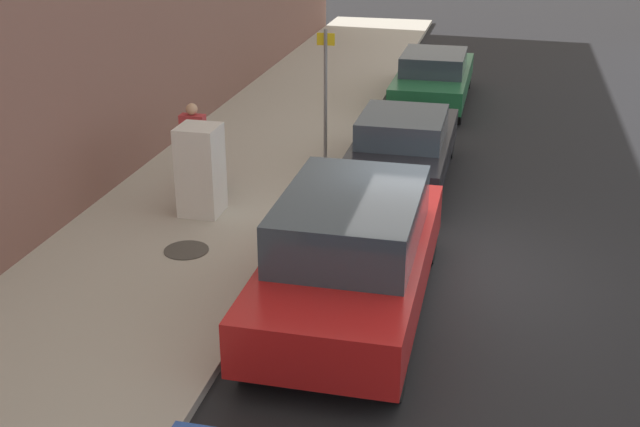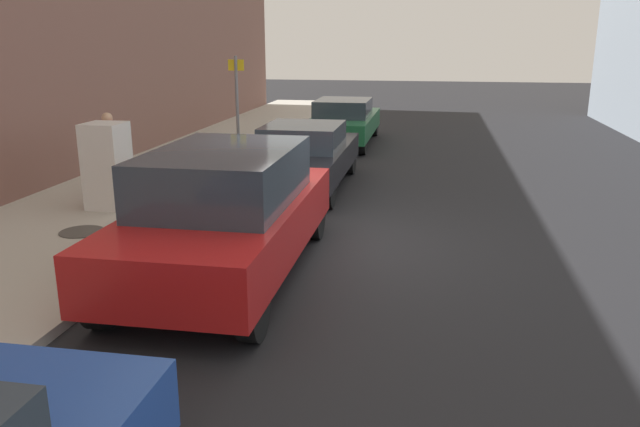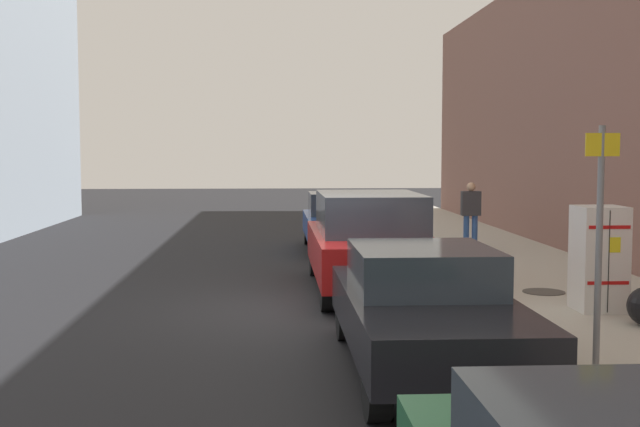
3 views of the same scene
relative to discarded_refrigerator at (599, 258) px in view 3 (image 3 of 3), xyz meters
name	(u,v)px [view 3 (image 3 of 3)]	position (x,y,z in m)	size (l,w,h in m)	color
ground_plane	(313,308)	(4.20, -1.02, -0.91)	(80.00, 80.00, 0.00)	black
sidewalk_slab	(577,301)	(-0.09, -1.02, -0.84)	(3.90, 44.00, 0.13)	#B2ADA0
discarded_refrigerator	(599,258)	(0.00, 0.00, 0.00)	(0.68, 0.70, 1.55)	white
manhole_cover	(544,292)	(0.30, -1.51, -0.77)	(0.70, 0.70, 0.02)	#47443F
street_sign_post	(599,237)	(1.42, 3.37, 0.69)	(0.36, 0.07, 2.63)	slate
pedestrian_walking_far	(471,210)	(0.02, -7.66, 0.14)	(0.46, 0.22, 1.60)	#2D5193
parked_hatchback_blue	(341,221)	(3.11, -8.41, -0.17)	(1.80, 3.86, 1.44)	#23479E
parked_suv_red	(369,241)	(3.11, -2.57, -0.01)	(1.99, 4.78, 1.75)	red
parked_sedan_dark	(425,307)	(3.11, 2.66, -0.18)	(1.78, 4.39, 1.40)	black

